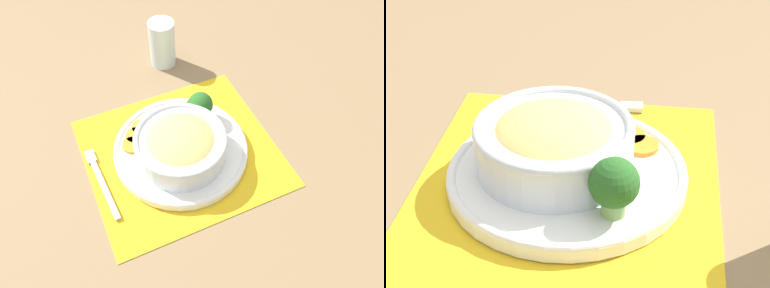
# 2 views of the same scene
# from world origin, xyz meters

# --- Properties ---
(ground_plane) EXTENTS (4.00, 4.00, 0.00)m
(ground_plane) POSITION_xyz_m (0.00, 0.00, 0.00)
(ground_plane) COLOR #8C704C
(placemat) EXTENTS (0.41, 0.37, 0.00)m
(placemat) POSITION_xyz_m (0.00, 0.00, 0.00)
(placemat) COLOR yellow
(placemat) RESTS_ON ground_plane
(plate) EXTENTS (0.29, 0.29, 0.02)m
(plate) POSITION_xyz_m (0.00, 0.00, 0.02)
(plate) COLOR white
(plate) RESTS_ON placemat
(bowl) EXTENTS (0.19, 0.19, 0.07)m
(bowl) POSITION_xyz_m (-0.01, -0.02, 0.06)
(bowl) COLOR silver
(bowl) RESTS_ON plate
(broccoli_floret) EXTENTS (0.06, 0.06, 0.07)m
(broccoli_floret) POSITION_xyz_m (0.07, 0.06, 0.06)
(broccoli_floret) COLOR #84AD5B
(broccoli_floret) RESTS_ON plate
(carrot_slice_near) EXTENTS (0.04, 0.04, 0.01)m
(carrot_slice_near) POSITION_xyz_m (-0.06, 0.08, 0.02)
(carrot_slice_near) COLOR orange
(carrot_slice_near) RESTS_ON plate
(carrot_slice_middle) EXTENTS (0.04, 0.04, 0.01)m
(carrot_slice_middle) POSITION_xyz_m (-0.08, 0.07, 0.02)
(carrot_slice_middle) COLOR orange
(carrot_slice_middle) RESTS_ON plate
(carrot_slice_far) EXTENTS (0.04, 0.04, 0.01)m
(carrot_slice_far) POSITION_xyz_m (-0.09, 0.04, 0.02)
(carrot_slice_far) COLOR orange
(carrot_slice_far) RESTS_ON plate
(fork) EXTENTS (0.03, 0.18, 0.01)m
(fork) POSITION_xyz_m (-0.18, 0.01, 0.01)
(fork) COLOR #B7B7BC
(fork) RESTS_ON placemat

